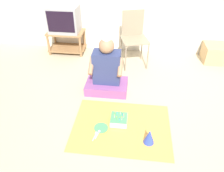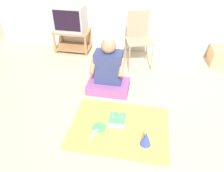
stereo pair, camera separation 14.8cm
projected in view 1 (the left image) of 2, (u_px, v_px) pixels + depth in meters
name	position (u px, v px, depth m)	size (l,w,h in m)	color
ground_plane	(150.00, 123.00, 2.77)	(16.00, 16.00, 0.00)	tan
tv_stand	(67.00, 40.00, 4.21)	(0.68, 0.41, 0.42)	#997047
tv	(64.00, 19.00, 3.97)	(0.54, 0.40, 0.47)	#99999E
folding_chair	(134.00, 34.00, 3.69)	(0.52, 0.50, 0.92)	gray
cardboard_box_stack	(217.00, 53.00, 3.97)	(0.48, 0.42, 0.31)	tan
person_seated	(107.00, 72.00, 3.17)	(0.61, 0.40, 0.90)	#8C4C8C
party_cloth	(121.00, 127.00, 2.72)	(1.20, 0.91, 0.01)	#EFA84C
birthday_cake	(119.00, 120.00, 2.75)	(0.21, 0.21, 0.14)	silver
party_hat_blue	(149.00, 137.00, 2.46)	(0.12, 0.12, 0.19)	blue
paper_plate	(101.00, 128.00, 2.69)	(0.17, 0.17, 0.01)	#4CB266
plastic_spoon_near	(99.00, 132.00, 2.63)	(0.05, 0.14, 0.01)	white
plastic_spoon_far	(96.00, 134.00, 2.61)	(0.05, 0.14, 0.01)	white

